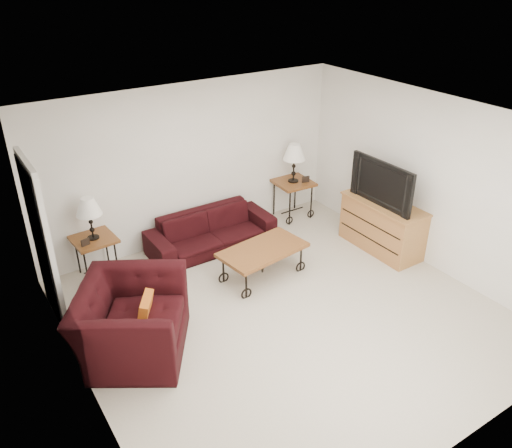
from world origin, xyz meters
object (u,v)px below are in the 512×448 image
at_px(side_table_left, 97,257).
at_px(television, 387,182).
at_px(lamp_right, 294,163).
at_px(backpack, 267,232).
at_px(sofa, 211,231).
at_px(side_table_right, 293,199).
at_px(coffee_table, 263,262).
at_px(tv_stand, 382,226).
at_px(armchair, 132,321).
at_px(lamp_left, 90,219).

distance_m(side_table_left, television, 4.34).
distance_m(lamp_right, backpack, 1.34).
xyz_separation_m(sofa, side_table_right, (1.71, 0.18, 0.04)).
xyz_separation_m(coffee_table, tv_stand, (1.99, -0.34, 0.17)).
relative_size(armchair, backpack, 2.84).
bearing_deg(coffee_table, lamp_left, 146.38).
bearing_deg(side_table_left, side_table_right, 0.00).
bearing_deg(lamp_left, coffee_table, -33.62).
bearing_deg(tv_stand, television, 180.00).
bearing_deg(coffee_table, backpack, 51.81).
bearing_deg(side_table_right, lamp_left, -180.00).
height_order(side_table_right, lamp_right, lamp_right).
bearing_deg(television, tv_stand, 90.00).
xyz_separation_m(side_table_left, side_table_right, (3.46, 0.00, 0.03)).
relative_size(side_table_left, backpack, 1.33).
relative_size(coffee_table, television, 1.04).
bearing_deg(backpack, coffee_table, -128.36).
bearing_deg(lamp_right, backpack, -147.79).
bearing_deg(lamp_left, television, -22.76).
height_order(lamp_left, armchair, lamp_left).
distance_m(sofa, lamp_left, 1.87).
relative_size(lamp_left, tv_stand, 0.46).
bearing_deg(sofa, armchair, -139.81).
distance_m(coffee_table, television, 2.19).
distance_m(side_table_left, armchair, 1.80).
relative_size(side_table_right, tv_stand, 0.50).
height_order(sofa, coffee_table, sofa).
bearing_deg(backpack, armchair, -156.04).
bearing_deg(backpack, side_table_right, 32.04).
xyz_separation_m(side_table_left, tv_stand, (3.95, -1.65, 0.09)).
distance_m(sofa, side_table_right, 1.72).
relative_size(television, backpack, 2.57).
distance_m(side_table_right, lamp_left, 3.51).
distance_m(side_table_left, lamp_right, 3.53).
distance_m(side_table_right, television, 1.89).
bearing_deg(television, side_table_right, -164.05).
bearing_deg(armchair, tv_stand, -55.30).
distance_m(lamp_left, coffee_table, 2.46).
bearing_deg(armchair, sofa, -17.05).
bearing_deg(television, coffee_table, -99.91).
xyz_separation_m(lamp_left, coffee_table, (1.96, -1.31, -0.69)).
distance_m(tv_stand, television, 0.74).
bearing_deg(coffee_table, side_table_left, 146.38).
height_order(sofa, side_table_right, side_table_right).
xyz_separation_m(sofa, side_table_left, (-1.75, 0.18, 0.02)).
bearing_deg(side_table_left, lamp_left, 0.00).
height_order(armchair, television, television).
relative_size(coffee_table, backpack, 2.66).
bearing_deg(side_table_right, sofa, -173.99).
height_order(coffee_table, television, television).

